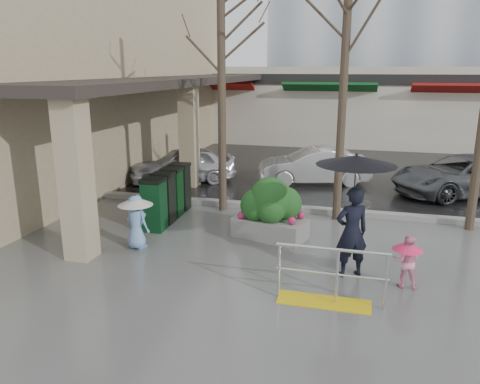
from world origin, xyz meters
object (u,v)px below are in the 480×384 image
at_px(child_blue, 136,216).
at_px(car_a, 182,165).
at_px(child_pink, 407,258).
at_px(news_boxes, 168,195).
at_px(tree_west, 221,22).
at_px(woman, 354,201).
at_px(planter, 271,209).
at_px(car_c, 463,175).
at_px(car_b, 314,166).
at_px(handrail, 328,283).
at_px(tree_midwest, 347,13).

bearing_deg(child_blue, car_a, -60.12).
bearing_deg(child_blue, child_pink, -167.33).
distance_m(news_boxes, car_a, 4.18).
relative_size(tree_west, woman, 2.79).
height_order(child_pink, child_blue, child_blue).
relative_size(child_blue, car_a, 0.33).
relative_size(planter, car_c, 0.41).
xyz_separation_m(news_boxes, car_c, (8.08, 4.74, -0.04)).
xyz_separation_m(child_blue, planter, (2.76, 1.45, -0.04)).
xyz_separation_m(child_pink, planter, (-2.93, 1.93, 0.13)).
bearing_deg(child_blue, tree_west, -89.37).
xyz_separation_m(news_boxes, car_b, (3.32, 5.02, -0.04)).
bearing_deg(news_boxes, car_b, 54.41).
relative_size(handrail, woman, 0.78).
height_order(child_pink, car_c, car_c).
bearing_deg(woman, car_b, -104.85).
height_order(news_boxes, car_c, news_boxes).
relative_size(car_a, car_c, 0.82).
height_order(tree_midwest, car_a, tree_midwest).
height_order(child_blue, car_c, car_c).
relative_size(tree_west, news_boxes, 2.83).
relative_size(news_boxes, car_b, 0.63).
bearing_deg(car_b, car_a, -93.97).
bearing_deg(car_b, child_blue, -40.43).
bearing_deg(child_pink, car_c, -103.48).
distance_m(tree_west, car_c, 8.96).
bearing_deg(news_boxes, car_c, 28.23).
distance_m(child_blue, planter, 3.12).
xyz_separation_m(tree_west, child_blue, (-1.00, -3.31, -4.33)).
bearing_deg(child_blue, handrail, 178.58).
bearing_deg(woman, child_pink, 140.90).
bearing_deg(child_blue, woman, -165.60).
relative_size(tree_west, car_a, 1.84).
bearing_deg(handrail, woman, 75.72).
xyz_separation_m(planter, car_a, (-4.12, 4.69, -0.08)).
relative_size(handrail, child_blue, 1.54).
bearing_deg(car_a, handrail, 7.72).
height_order(handrail, car_b, car_b).
height_order(tree_west, news_boxes, tree_west).
relative_size(handrail, tree_midwest, 0.27).
height_order(child_pink, car_b, car_b).
distance_m(handrail, tree_midwest, 6.83).
distance_m(handrail, news_boxes, 5.81).
height_order(planter, car_a, planter).
xyz_separation_m(tree_midwest, car_b, (-1.05, 3.85, -4.60)).
bearing_deg(planter, child_blue, -152.23).
distance_m(car_a, car_b, 4.62).
bearing_deg(news_boxes, tree_midwest, 12.87).
bearing_deg(woman, handrail, 49.21).
bearing_deg(child_blue, tree_midwest, -124.31).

